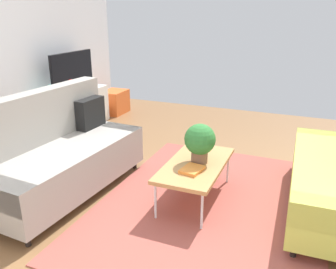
% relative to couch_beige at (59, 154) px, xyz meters
% --- Properties ---
extents(ground_plane, '(7.68, 7.68, 0.00)m').
position_rel_couch_beige_xyz_m(ground_plane, '(0.25, -1.29, -0.44)').
color(ground_plane, brown).
extents(area_rug, '(2.90, 2.20, 0.01)m').
position_rel_couch_beige_xyz_m(area_rug, '(0.33, -1.62, -0.44)').
color(area_rug, '#9E4C42').
rests_on(area_rug, ground_plane).
extents(couch_beige, '(1.95, 0.96, 1.10)m').
position_rel_couch_beige_xyz_m(couch_beige, '(0.00, 0.00, 0.00)').
color(couch_beige, gray).
rests_on(couch_beige, ground_plane).
extents(coffee_table, '(1.10, 0.56, 0.42)m').
position_rel_couch_beige_xyz_m(coffee_table, '(0.38, -1.42, -0.05)').
color(coffee_table, '#B7844C').
rests_on(coffee_table, ground_plane).
extents(tv_console, '(1.40, 0.44, 0.64)m').
position_rel_couch_beige_xyz_m(tv_console, '(1.84, 1.17, -0.12)').
color(tv_console, silver).
rests_on(tv_console, ground_plane).
extents(tv, '(1.00, 0.20, 0.64)m').
position_rel_couch_beige_xyz_m(tv, '(1.84, 1.15, 0.51)').
color(tv, black).
rests_on(tv, tv_console).
extents(storage_trunk, '(0.52, 0.40, 0.44)m').
position_rel_couch_beige_xyz_m(storage_trunk, '(2.94, 1.07, -0.22)').
color(storage_trunk, orange).
rests_on(storage_trunk, ground_plane).
extents(potted_plant, '(0.32, 0.32, 0.41)m').
position_rel_couch_beige_xyz_m(potted_plant, '(0.42, -1.45, 0.21)').
color(potted_plant, brown).
rests_on(potted_plant, coffee_table).
extents(table_book_0, '(0.26, 0.21, 0.03)m').
position_rel_couch_beige_xyz_m(table_book_0, '(0.19, -1.45, -0.01)').
color(table_book_0, orange).
rests_on(table_book_0, coffee_table).
extents(vase_0, '(0.11, 0.11, 0.18)m').
position_rel_couch_beige_xyz_m(vase_0, '(1.26, 1.22, 0.29)').
color(vase_0, '#33B29E').
rests_on(vase_0, tv_console).
extents(vase_1, '(0.13, 0.13, 0.19)m').
position_rel_couch_beige_xyz_m(vase_1, '(1.42, 1.22, 0.29)').
color(vase_1, '#33B29E').
rests_on(vase_1, tv_console).
extents(bottle_0, '(0.06, 0.06, 0.15)m').
position_rel_couch_beige_xyz_m(bottle_0, '(1.61, 1.13, 0.27)').
color(bottle_0, purple).
rests_on(bottle_0, tv_console).
extents(bottle_1, '(0.06, 0.06, 0.23)m').
position_rel_couch_beige_xyz_m(bottle_1, '(1.73, 1.13, 0.31)').
color(bottle_1, red).
rests_on(bottle_1, tv_console).
extents(bottle_2, '(0.06, 0.06, 0.20)m').
position_rel_couch_beige_xyz_m(bottle_2, '(1.84, 1.13, 0.30)').
color(bottle_2, silver).
rests_on(bottle_2, tv_console).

